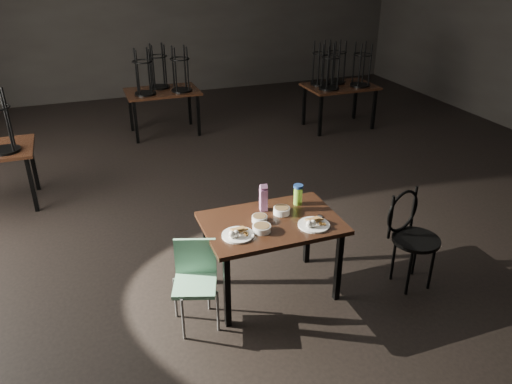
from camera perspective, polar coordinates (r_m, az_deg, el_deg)
name	(u,v)px	position (r m, az deg, el deg)	size (l,w,h in m)	color
room	(287,12)	(5.28, 3.53, 19.84)	(12.00, 12.04, 3.22)	black
main_table	(272,229)	(4.43, 1.79, -4.23)	(1.20, 0.80, 0.75)	black
plate_left	(238,234)	(4.16, -2.10, -4.77)	(0.27, 0.27, 0.09)	white
plate_right	(314,223)	(4.33, 6.62, -3.59)	(0.28, 0.28, 0.09)	white
bowl_near	(260,219)	(4.37, 0.41, -3.05)	(0.14, 0.14, 0.05)	white
bowl_far	(282,210)	(4.50, 2.95, -2.10)	(0.15, 0.15, 0.06)	white
bowl_big	(262,228)	(4.23, 0.66, -4.16)	(0.16, 0.16, 0.05)	white
juice_carton	(264,198)	(4.51, 0.87, -0.71)	(0.07, 0.07, 0.26)	#861872
water_bottle	(298,194)	(4.64, 4.82, -0.27)	(0.10, 0.10, 0.20)	#A2E744
spoon	(321,217)	(4.48, 7.43, -2.86)	(0.05, 0.22, 0.01)	silver
bentwood_chair	(410,231)	(4.85, 17.22, -4.32)	(0.48, 0.47, 0.92)	black
school_chair	(195,276)	(4.24, -6.96, -9.49)	(0.44, 0.44, 0.75)	#73B38E
bg_table_right	(339,83)	(8.91, 9.45, 12.23)	(1.20, 0.80, 1.48)	black
bg_table_far	(162,89)	(8.61, -10.68, 11.49)	(1.20, 0.80, 1.48)	black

